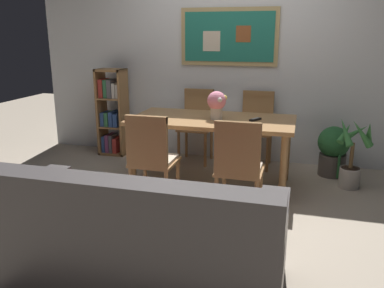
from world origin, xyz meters
TOP-DOWN VIEW (x-y plane):
  - ground_plane at (0.00, 0.00)m, footprint 12.00×12.00m
  - wall_back_with_painting at (-0.00, 1.60)m, footprint 5.20×0.14m
  - dining_table at (-0.02, 0.56)m, footprint 1.70×0.87m
  - dining_chair_near_right at (0.39, -0.25)m, footprint 0.40×0.41m
  - dining_chair_far_left at (-0.40, 1.35)m, footprint 0.40×0.41m
  - dining_chair_far_right at (0.35, 1.37)m, footprint 0.40×0.41m
  - dining_chair_near_left at (-0.41, -0.23)m, footprint 0.40×0.41m
  - leather_couch at (-0.06, -1.40)m, footprint 1.80×0.84m
  - bookshelf at (-1.57, 1.33)m, footprint 0.36×0.28m
  - potted_ivy at (1.25, 1.20)m, footprint 0.36×0.36m
  - potted_palm at (1.42, 0.84)m, footprint 0.39×0.40m
  - flower_vase at (0.03, 0.52)m, footprint 0.20×0.20m
  - tv_remote at (0.42, 0.57)m, footprint 0.11×0.16m

SIDE VIEW (x-z plane):
  - ground_plane at x=0.00m, z-range 0.00..0.00m
  - potted_ivy at x=1.25m, z-range 0.02..0.59m
  - leather_couch at x=-0.06m, z-range -0.11..0.73m
  - potted_palm at x=1.42m, z-range -0.05..0.74m
  - dining_chair_near_right at x=0.39m, z-range 0.08..0.99m
  - dining_chair_far_left at x=-0.40m, z-range 0.08..0.99m
  - dining_chair_far_right at x=0.35m, z-range 0.08..0.99m
  - dining_chair_near_left at x=-0.41m, z-range 0.08..0.99m
  - bookshelf at x=-1.57m, z-range -0.02..1.13m
  - dining_table at x=-0.02m, z-range 0.28..1.01m
  - tv_remote at x=0.42m, z-range 0.73..0.75m
  - flower_vase at x=0.03m, z-range 0.76..1.05m
  - wall_back_with_painting at x=0.00m, z-range 0.00..2.60m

